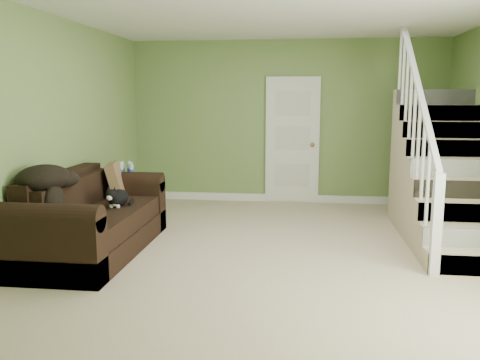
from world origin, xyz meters
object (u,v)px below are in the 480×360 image
(cat, at_px, (117,198))
(banana, at_px, (92,221))
(sofa, at_px, (92,222))
(side_table, at_px, (128,196))

(cat, bearing_deg, banana, -83.99)
(sofa, bearing_deg, cat, 41.63)
(side_table, distance_m, banana, 2.37)
(banana, bearing_deg, side_table, 103.72)
(sofa, xyz_separation_m, side_table, (-0.19, 1.72, -0.04))
(sofa, xyz_separation_m, cat, (0.23, 0.20, 0.24))
(side_table, distance_m, cat, 1.59)
(side_table, xyz_separation_m, banana, (0.46, -2.32, 0.21))
(cat, distance_m, banana, 0.81)
(side_table, xyz_separation_m, cat, (0.42, -1.51, 0.28))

